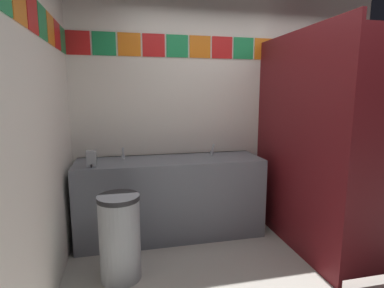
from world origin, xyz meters
TOP-DOWN VIEW (x-y plane):
  - ground_plane at (0.00, 0.00)m, footprint 8.06×8.06m
  - wall_back at (0.00, 1.48)m, footprint 3.67×0.09m
  - wall_side at (-1.87, -0.00)m, footprint 0.09×2.88m
  - vanity_counter at (-0.79, 1.14)m, footprint 1.99×0.59m
  - faucet_left at (-1.29, 1.23)m, footprint 0.04×0.10m
  - faucet_right at (-0.29, 1.23)m, footprint 0.04×0.10m
  - soap_dispenser at (-1.58, 0.97)m, footprint 0.09×0.09m
  - stall_divider at (0.53, 0.39)m, footprint 0.92×1.58m
  - toilet at (0.86, 1.02)m, footprint 0.39×0.49m
  - trash_bin at (-1.33, 0.43)m, footprint 0.35×0.35m

SIDE VIEW (x-z plane):
  - ground_plane at x=0.00m, z-range 0.00..0.00m
  - toilet at x=0.86m, z-range -0.07..0.67m
  - trash_bin at x=-1.33m, z-range 0.00..0.74m
  - vanity_counter at x=-0.79m, z-range 0.01..0.87m
  - faucet_left at x=-1.29m, z-range 0.84..0.98m
  - faucet_right at x=-0.29m, z-range 0.84..0.98m
  - soap_dispenser at x=-1.58m, z-range 0.86..1.02m
  - stall_divider at x=0.53m, z-range 0.00..2.15m
  - wall_back at x=0.00m, z-range 0.01..2.76m
  - wall_side at x=-1.87m, z-range 0.01..2.76m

